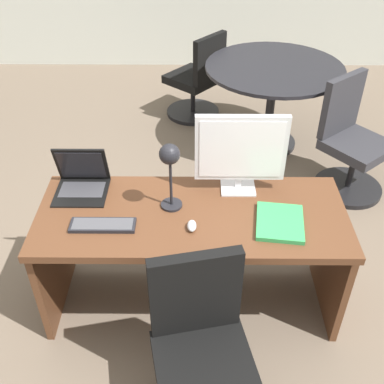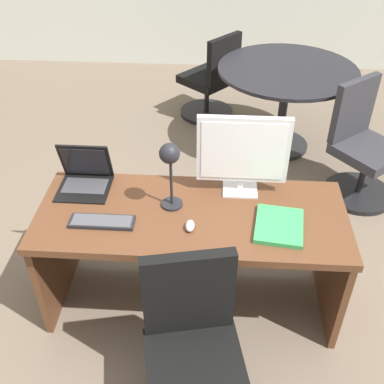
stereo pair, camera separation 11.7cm
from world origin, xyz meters
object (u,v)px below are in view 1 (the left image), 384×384
(book, at_px, (280,222))
(meeting_chair_far, at_px, (197,84))
(mouse, at_px, (191,226))
(meeting_chair_near, at_px, (350,147))
(laptop, at_px, (82,177))
(office_chair, at_px, (202,360))
(keyboard, at_px, (103,225))
(meeting_table, at_px, (273,86))
(monitor, at_px, (241,150))
(desk_lamp, at_px, (170,163))
(desk, at_px, (192,234))

(book, xyz_separation_m, meeting_chair_far, (-0.43, 2.61, -0.39))
(mouse, xyz_separation_m, meeting_chair_near, (1.27, 1.38, -0.37))
(meeting_chair_far, bearing_deg, mouse, -90.87)
(book, bearing_deg, laptop, 163.91)
(mouse, distance_m, office_chair, 0.67)
(laptop, bearing_deg, meeting_chair_near, 28.07)
(keyboard, relative_size, mouse, 4.00)
(meeting_table, xyz_separation_m, meeting_chair_near, (0.56, -0.69, -0.21))
(office_chair, bearing_deg, meeting_table, 75.85)
(meeting_table, bearing_deg, book, -96.77)
(book, height_order, meeting_chair_near, meeting_chair_near)
(meeting_chair_near, bearing_deg, laptop, -151.93)
(book, xyz_separation_m, office_chair, (-0.42, -0.59, -0.38))
(monitor, xyz_separation_m, laptop, (-0.91, 0.01, -0.19))
(desk_lamp, bearing_deg, desk, 2.50)
(mouse, height_order, book, mouse)
(desk, distance_m, meeting_chair_near, 1.76)
(mouse, bearing_deg, desk_lamp, 124.13)
(mouse, height_order, meeting_table, meeting_table)
(meeting_table, bearing_deg, meeting_chair_near, -50.82)
(meeting_table, bearing_deg, meeting_chair_far, 139.37)
(monitor, relative_size, book, 1.55)
(keyboard, bearing_deg, desk, 18.65)
(laptop, bearing_deg, desk, -16.31)
(desk, xyz_separation_m, office_chair, (0.05, -0.72, -0.17))
(desk_lamp, bearing_deg, meeting_chair_far, 86.48)
(monitor, bearing_deg, desk, -146.15)
(monitor, height_order, book, monitor)
(keyboard, height_order, meeting_chair_far, meeting_chair_far)
(keyboard, distance_m, meeting_chair_far, 2.71)
(laptop, height_order, meeting_table, laptop)
(desk, distance_m, laptop, 0.73)
(book, height_order, meeting_table, meeting_table)
(desk, bearing_deg, mouse, -90.82)
(desk_lamp, xyz_separation_m, meeting_table, (0.83, 1.90, -0.44))
(laptop, bearing_deg, office_chair, -52.53)
(mouse, relative_size, desk_lamp, 0.21)
(book, bearing_deg, desk, 164.22)
(office_chair, relative_size, meeting_chair_near, 0.98)
(office_chair, height_order, meeting_chair_far, office_chair)
(desk, bearing_deg, desk_lamp, -177.50)
(desk, distance_m, office_chair, 0.74)
(monitor, xyz_separation_m, keyboard, (-0.74, -0.34, -0.26))
(meeting_chair_near, relative_size, meeting_chair_far, 1.07)
(book, distance_m, meeting_chair_near, 1.61)
(mouse, bearing_deg, meeting_table, 70.94)
(office_chair, bearing_deg, meeting_chair_near, 57.73)
(monitor, xyz_separation_m, meeting_table, (0.44, 1.72, -0.40))
(book, distance_m, meeting_chair_far, 2.67)
(desk, bearing_deg, keyboard, -161.35)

